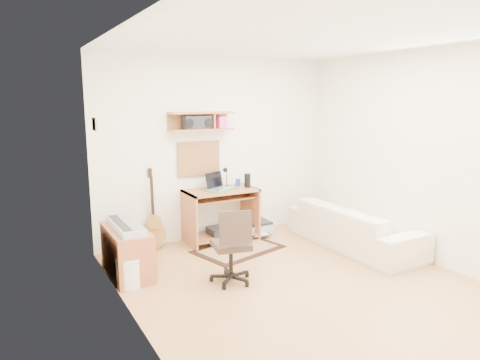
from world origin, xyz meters
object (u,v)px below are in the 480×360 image
printer (253,229)px  sofa (354,219)px  cabinet (127,251)px  desk (221,215)px  task_chair (231,245)px

printer → sofa: (0.91, -1.15, 0.30)m
cabinet → printer: bearing=16.3°
desk → printer: (0.55, 0.03, -0.29)m
printer → sofa: 1.50m
cabinet → printer: (2.05, 0.60, -0.19)m
cabinet → task_chair: bearing=-39.2°
task_chair → sofa: 2.03m
desk → sofa: (1.47, -1.12, 0.01)m
task_chair → sofa: task_chair is taller
cabinet → printer: size_ratio=1.79×
task_chair → cabinet: (-0.95, 0.77, -0.15)m
task_chair → printer: bearing=63.3°
printer → sofa: bearing=-48.4°
desk → printer: desk is taller
task_chair → sofa: size_ratio=0.43×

